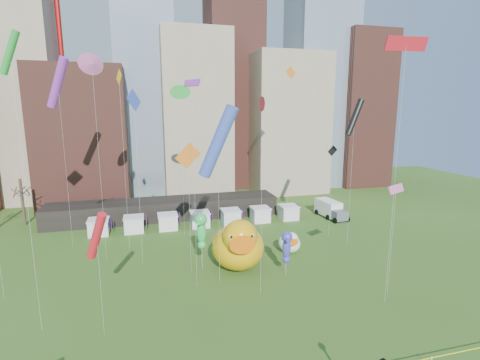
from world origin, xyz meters
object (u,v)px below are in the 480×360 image
object	(u,v)px
small_duck	(290,242)
box_truck	(330,209)
big_duck	(238,245)
seahorse_purple	(287,245)
seahorse_green	(201,228)

from	to	relation	value
small_duck	box_truck	size ratio (longest dim) A/B	0.60
big_duck	seahorse_purple	bearing A→B (deg)	-23.96
seahorse_green	seahorse_purple	xyz separation A→B (m)	(8.80, -3.71, -1.46)
seahorse_purple	box_truck	size ratio (longest dim) A/B	0.75
small_duck	seahorse_green	size ratio (longest dim) A/B	0.60
seahorse_green	seahorse_purple	world-z (taller)	seahorse_green
small_duck	seahorse_green	xyz separation A→B (m)	(-11.74, -2.30, 3.70)
small_duck	seahorse_purple	xyz separation A→B (m)	(-2.93, -6.01, 2.24)
seahorse_green	seahorse_purple	bearing A→B (deg)	0.78
big_duck	seahorse_purple	xyz separation A→B (m)	(4.71, -2.99, 0.64)
small_duck	box_truck	bearing A→B (deg)	54.47
small_duck	seahorse_purple	world-z (taller)	seahorse_purple
seahorse_purple	box_truck	bearing A→B (deg)	65.08
small_duck	seahorse_purple	bearing A→B (deg)	-106.52
big_duck	seahorse_purple	distance (m)	5.62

